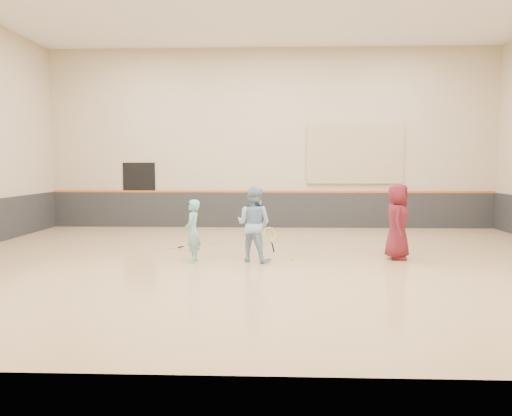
{
  "coord_description": "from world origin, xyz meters",
  "views": [
    {
      "loc": [
        0.13,
        -10.87,
        2.14
      ],
      "look_at": [
        -0.29,
        0.4,
        1.15
      ],
      "focal_mm": 35.0,
      "sensor_mm": 36.0,
      "label": 1
    }
  ],
  "objects_px": {
    "young_man": "(397,222)",
    "spare_racket": "(174,245)",
    "girl": "(193,231)",
    "instructor": "(254,224)"
  },
  "relations": [
    {
      "from": "girl",
      "to": "spare_racket",
      "type": "distance_m",
      "value": 2.0
    },
    {
      "from": "girl",
      "to": "spare_racket",
      "type": "bearing_deg",
      "value": -152.58
    },
    {
      "from": "girl",
      "to": "young_man",
      "type": "xyz_separation_m",
      "value": [
        4.56,
        0.54,
        0.16
      ]
    },
    {
      "from": "instructor",
      "to": "young_man",
      "type": "bearing_deg",
      "value": -149.4
    },
    {
      "from": "young_man",
      "to": "spare_racket",
      "type": "relative_size",
      "value": 2.45
    },
    {
      "from": "instructor",
      "to": "spare_racket",
      "type": "height_order",
      "value": "instructor"
    },
    {
      "from": "young_man",
      "to": "spare_racket",
      "type": "bearing_deg",
      "value": 91.33
    },
    {
      "from": "girl",
      "to": "young_man",
      "type": "bearing_deg",
      "value": 100.07
    },
    {
      "from": "instructor",
      "to": "spare_racket",
      "type": "relative_size",
      "value": 2.39
    },
    {
      "from": "girl",
      "to": "young_man",
      "type": "relative_size",
      "value": 0.81
    }
  ]
}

